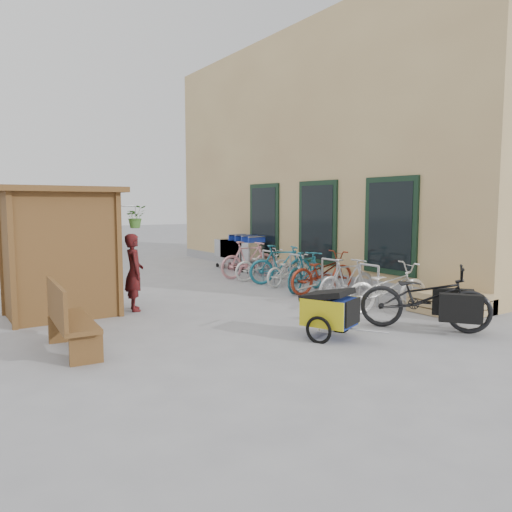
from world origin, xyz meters
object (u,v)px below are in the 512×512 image
shopping_carts (239,249)px  bike_7 (248,259)px  bike_2 (322,272)px  bike_4 (289,270)px  bike_6 (263,265)px  bike_1 (347,280)px  child_trailer (330,310)px  bike_0 (387,287)px  bike_5 (281,264)px  pallet_stack (449,303)px  kiosk (55,233)px  bike_3 (306,271)px  bench (67,317)px  cargo_bike (426,298)px  person_kiosk (134,272)px

shopping_carts → bike_7: bearing=-112.9°
bike_2 → bike_4: bike_2 is taller
bike_6 → bike_7: size_ratio=0.94×
bike_1 → child_trailer: bearing=130.9°
bike_1 → bike_2: 1.20m
bike_7 → bike_0: bearing=-178.4°
bike_5 → bike_7: (-0.13, 1.36, 0.01)m
pallet_stack → child_trailer: 3.07m
kiosk → bike_2: (5.74, -0.83, -1.06)m
bike_3 → bike_4: 0.93m
kiosk → bench: bearing=-99.2°
pallet_stack → bike_1: bearing=114.3°
bike_3 → bike_6: (0.13, 2.01, -0.05)m
child_trailer → bench: bearing=136.3°
child_trailer → cargo_bike: cargo_bike is taller
cargo_bike → child_trailer: bearing=125.3°
bike_2 → bike_5: (-0.02, 1.60, 0.03)m
person_kiosk → kiosk: bearing=90.9°
kiosk → bike_2: kiosk is taller
kiosk → bike_6: size_ratio=1.51×
person_kiosk → bike_0: (4.08, -2.81, -0.28)m
pallet_stack → bike_7: size_ratio=0.69×
kiosk → bike_4: 5.85m
shopping_carts → bike_1: (-0.85, -5.75, -0.18)m
shopping_carts → bike_7: (-0.69, -1.64, -0.13)m
pallet_stack → bike_5: (-0.56, 4.63, 0.31)m
child_trailer → bike_6: size_ratio=0.83×
bike_5 → bike_2: bearing=-160.1°
bike_0 → bike_6: bearing=10.0°
cargo_bike → bike_7: cargo_bike is taller
bike_1 → bike_3: bike_3 is taller
pallet_stack → person_kiosk: person_kiosk is taller
bike_4 → bench: bearing=108.0°
bike_4 → person_kiosk: bearing=91.5°
shopping_carts → bike_5: shopping_carts is taller
bike_6 → bike_2: bearing=-168.5°
person_kiosk → bike_2: person_kiosk is taller
person_kiosk → shopping_carts: bearing=-39.1°
pallet_stack → bike_4: bearing=97.4°
bike_6 → bike_3: bearing=-173.9°
bike_0 → bike_2: size_ratio=0.98×
bike_5 → bike_6: bearing=22.7°
pallet_stack → bike_5: bearing=96.9°
shopping_carts → bike_4: bearing=-99.4°
bike_1 → bike_7: (0.16, 4.12, 0.05)m
bike_2 → bike_3: size_ratio=1.15×
bike_3 → bike_6: bike_3 is taller
child_trailer → kiosk: bearing=107.1°
cargo_bike → bike_5: 5.26m
bike_2 → child_trailer: bearing=140.5°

